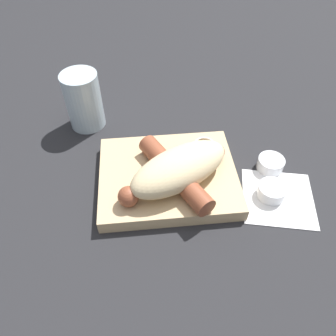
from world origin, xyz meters
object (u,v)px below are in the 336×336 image
condiment_cup_far (270,164)px  drink_glass (84,101)px  bread_roll (179,168)px  condiment_cup_near (271,192)px  food_tray (168,177)px  sausage (174,173)px

condiment_cup_far → drink_glass: size_ratio=0.41×
bread_roll → condiment_cup_near: (-0.15, 0.03, -0.04)m
bread_roll → drink_glass: size_ratio=1.68×
food_tray → condiment_cup_far: food_tray is taller
food_tray → condiment_cup_far: bearing=-176.2°
sausage → condiment_cup_near: 0.17m
bread_roll → sausage: (0.01, -0.00, -0.01)m
sausage → drink_glass: size_ratio=1.61×
food_tray → condiment_cup_far: 0.19m
condiment_cup_near → condiment_cup_far: (-0.02, -0.06, 0.00)m
bread_roll → food_tray: bearing=-51.3°
food_tray → drink_glass: bearing=-49.4°
condiment_cup_far → sausage: bearing=9.7°
food_tray → condiment_cup_near: size_ratio=4.96×
food_tray → drink_glass: (0.15, -0.17, 0.05)m
bread_roll → condiment_cup_near: 0.16m
bread_roll → condiment_cup_near: size_ratio=4.09×
drink_glass → sausage: bearing=129.4°
sausage → condiment_cup_far: bearing=-170.3°
sausage → condiment_cup_near: (-0.16, 0.03, -0.03)m
food_tray → sausage: sausage is taller
condiment_cup_far → condiment_cup_near: bearing=74.0°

